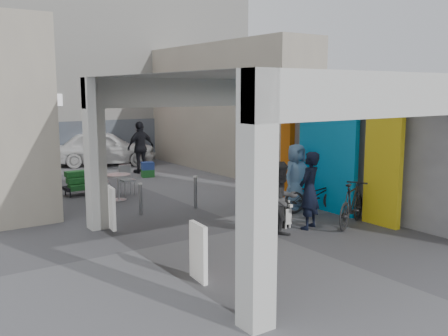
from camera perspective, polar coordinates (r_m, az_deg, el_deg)
ground at (r=11.89m, az=3.08°, el=-6.81°), size 90.00×90.00×0.00m
arcade_canopy at (r=11.20m, az=7.95°, el=4.13°), size 6.40×6.45×6.40m
far_building at (r=24.10m, az=-17.93°, el=10.35°), size 18.00×4.08×8.00m
plaza_bldg_right at (r=20.17m, az=0.26°, el=6.89°), size 2.00×9.00×5.00m
bollard_left at (r=13.14m, az=-9.52°, el=-3.55°), size 0.09×0.09×0.82m
bollard_center at (r=13.68m, az=-3.28°, el=-2.82°), size 0.09×0.09×0.88m
bollard_right at (r=14.44m, az=2.37°, el=-2.08°), size 0.09×0.09×0.93m
advert_board_near at (r=8.59m, az=-2.92°, el=-9.54°), size 0.15×0.56×1.00m
advert_board_far at (r=11.95m, az=-12.77°, el=-4.44°), size 0.16×0.56×1.00m
cafe_set at (r=15.23m, az=-12.81°, el=-2.24°), size 1.53×1.24×0.93m
produce_stand at (r=16.05m, az=-15.86°, el=-1.92°), size 1.12×0.61×0.74m
crate_stack at (r=18.78m, az=-8.72°, el=-0.17°), size 0.52×0.45×0.56m
border_collie at (r=11.94m, az=6.88°, el=-5.37°), size 0.27×0.52×0.72m
man_with_dog at (r=11.76m, az=9.72°, el=-2.55°), size 0.78×0.65×1.82m
man_back_turned at (r=11.03m, az=6.59°, el=-3.61°), size 0.86×0.69×1.68m
man_elderly at (r=13.73m, az=8.22°, el=-0.95°), size 0.93×0.67×1.78m
man_crates at (r=19.68m, az=-9.50°, el=2.35°), size 1.25×0.69×2.01m
bicycle_front at (r=13.45m, az=10.23°, el=-3.08°), size 1.84×1.09×0.91m
bicycle_rear at (r=12.29m, az=14.40°, el=-3.99°), size 1.83×1.19×1.07m
white_van at (r=22.07m, az=-13.54°, el=2.25°), size 4.71×3.41×1.49m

